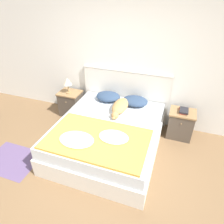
% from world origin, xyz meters
% --- Properties ---
extents(ground_plane, '(16.00, 16.00, 0.00)m').
position_xyz_m(ground_plane, '(0.00, 0.00, 0.00)').
color(ground_plane, brown).
extents(wall_back, '(9.00, 0.06, 2.55)m').
position_xyz_m(wall_back, '(0.00, 2.13, 1.27)').
color(wall_back, white).
rests_on(wall_back, ground_plane).
extents(bed, '(1.72, 2.00, 0.55)m').
position_xyz_m(bed, '(0.11, 1.03, 0.27)').
color(bed, silver).
rests_on(bed, ground_plane).
extents(headboard, '(1.80, 0.06, 1.13)m').
position_xyz_m(headboard, '(0.11, 2.06, 0.59)').
color(headboard, silver).
rests_on(headboard, ground_plane).
extents(nightstand_left, '(0.47, 0.40, 0.56)m').
position_xyz_m(nightstand_left, '(-1.08, 1.81, 0.28)').
color(nightstand_left, '#4C4238').
rests_on(nightstand_left, ground_plane).
extents(nightstand_right, '(0.47, 0.40, 0.56)m').
position_xyz_m(nightstand_right, '(1.30, 1.81, 0.28)').
color(nightstand_right, '#4C4238').
rests_on(nightstand_right, ground_plane).
extents(pillow_left, '(0.49, 0.39, 0.16)m').
position_xyz_m(pillow_left, '(-0.17, 1.79, 0.63)').
color(pillow_left, navy).
rests_on(pillow_left, bed).
extents(pillow_right, '(0.49, 0.39, 0.16)m').
position_xyz_m(pillow_right, '(0.39, 1.79, 0.63)').
color(pillow_right, navy).
rests_on(pillow_right, bed).
extents(quilt, '(1.53, 0.96, 0.07)m').
position_xyz_m(quilt, '(0.10, 0.55, 0.57)').
color(quilt, gold).
rests_on(quilt, bed).
extents(dog, '(0.27, 0.76, 0.18)m').
position_xyz_m(dog, '(0.18, 1.48, 0.63)').
color(dog, tan).
rests_on(dog, bed).
extents(book_stack, '(0.16, 0.23, 0.05)m').
position_xyz_m(book_stack, '(1.30, 1.81, 0.58)').
color(book_stack, '#AD2D28').
rests_on(book_stack, nightstand_right).
extents(table_lamp, '(0.18, 0.18, 0.35)m').
position_xyz_m(table_lamp, '(-1.08, 1.79, 0.81)').
color(table_lamp, '#9E7A4C').
rests_on(table_lamp, nightstand_left).
extents(rug, '(0.90, 0.68, 0.00)m').
position_xyz_m(rug, '(-1.33, 0.18, 0.00)').
color(rug, '#604C75').
rests_on(rug, ground_plane).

